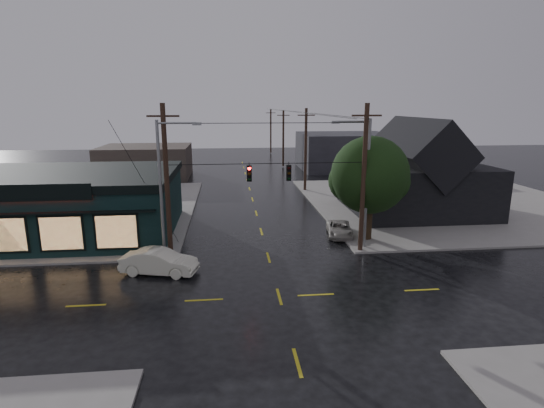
{
  "coord_description": "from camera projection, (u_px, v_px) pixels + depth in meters",
  "views": [
    {
      "loc": [
        -2.58,
        -20.84,
        10.06
      ],
      "look_at": [
        0.21,
        5.72,
        3.77
      ],
      "focal_mm": 28.0,
      "sensor_mm": 36.0,
      "label": 1
    }
  ],
  "objects": [
    {
      "name": "utility_pole_far_c",
      "position": [
        271.0,
        153.0,
        89.23
      ],
      "size": [
        2.0,
        0.32,
        9.15
      ],
      "primitive_type": null,
      "color": "black",
      "rests_on": "ground"
    },
    {
      "name": "streetlight_ne",
      "position": [
        364.0,
        248.0,
        30.42
      ],
      "size": [
        5.4,
        0.3,
        9.15
      ],
      "primitive_type": null,
      "color": "gray",
      "rests_on": "ground"
    },
    {
      "name": "sedan_cream",
      "position": [
        159.0,
        262.0,
        25.65
      ],
      "size": [
        4.86,
        2.68,
        1.52
      ],
      "primitive_type": "imported",
      "rotation": [
        0.0,
        0.0,
        1.33
      ],
      "color": "silver",
      "rests_on": "ground"
    },
    {
      "name": "sidewalk_ne",
      "position": [
        446.0,
        203.0,
        44.12
      ],
      "size": [
        28.0,
        28.0,
        0.15
      ],
      "primitive_type": "cube",
      "color": "gray",
      "rests_on": "ground"
    },
    {
      "name": "streetlight_nw",
      "position": [
        165.0,
        262.0,
        27.67
      ],
      "size": [
        5.4,
        0.3,
        9.15
      ],
      "primitive_type": null,
      "color": "gray",
      "rests_on": "ground"
    },
    {
      "name": "corner_tree",
      "position": [
        370.0,
        175.0,
        31.03
      ],
      "size": [
        5.72,
        5.72,
        7.73
      ],
      "color": "black",
      "rests_on": "ground"
    },
    {
      "name": "bg_building_west",
      "position": [
        146.0,
        162.0,
        59.53
      ],
      "size": [
        12.0,
        10.0,
        4.4
      ],
      "primitive_type": "cube",
      "color": "#3B2F2B",
      "rests_on": "ground"
    },
    {
      "name": "span_signal_assembly",
      "position": [
        269.0,
        173.0,
        27.74
      ],
      "size": [
        13.0,
        0.48,
        1.23
      ],
      "color": "black",
      "rests_on": "ground"
    },
    {
      "name": "ground_plane",
      "position": [
        279.0,
        297.0,
        22.74
      ],
      "size": [
        160.0,
        160.0,
        0.0
      ],
      "primitive_type": "plane",
      "color": "black"
    },
    {
      "name": "utility_pole_nw",
      "position": [
        171.0,
        258.0,
        28.37
      ],
      "size": [
        2.0,
        0.32,
        10.15
      ],
      "primitive_type": null,
      "color": "black",
      "rests_on": "ground"
    },
    {
      "name": "ne_building",
      "position": [
        416.0,
        166.0,
        39.7
      ],
      "size": [
        12.6,
        11.6,
        8.75
      ],
      "color": "black",
      "rests_on": "ground"
    },
    {
      "name": "pizza_shop",
      "position": [
        69.0,
        203.0,
        33.16
      ],
      "size": [
        16.3,
        12.34,
        4.9
      ],
      "color": "black",
      "rests_on": "ground"
    },
    {
      "name": "utility_pole_far_b",
      "position": [
        283.0,
        167.0,
        69.87
      ],
      "size": [
        2.0,
        0.32,
        9.15
      ],
      "primitive_type": null,
      "color": "black",
      "rests_on": "ground"
    },
    {
      "name": "suv_silver",
      "position": [
        339.0,
        229.0,
        33.13
      ],
      "size": [
        2.45,
        4.24,
        1.11
      ],
      "primitive_type": "imported",
      "rotation": [
        0.0,
        0.0,
        -0.16
      ],
      "color": "#A8A39B",
      "rests_on": "ground"
    },
    {
      "name": "utility_pole_ne",
      "position": [
        360.0,
        252.0,
        29.7
      ],
      "size": [
        2.0,
        0.32,
        10.15
      ],
      "primitive_type": null,
      "color": "black",
      "rests_on": "ground"
    },
    {
      "name": "sidewalk_nw",
      "position": [
        44.0,
        213.0,
        40.05
      ],
      "size": [
        28.0,
        28.0,
        0.15
      ],
      "primitive_type": "cube",
      "color": "gray",
      "rests_on": "ground"
    },
    {
      "name": "utility_pole_far_a",
      "position": [
        305.0,
        191.0,
        50.51
      ],
      "size": [
        2.0,
        0.32,
        9.65
      ],
      "primitive_type": null,
      "color": "black",
      "rests_on": "ground"
    },
    {
      "name": "bg_building_east",
      "position": [
        345.0,
        151.0,
        67.29
      ],
      "size": [
        14.0,
        12.0,
        5.6
      ],
      "primitive_type": "cube",
      "color": "#28282D",
      "rests_on": "ground"
    }
  ]
}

